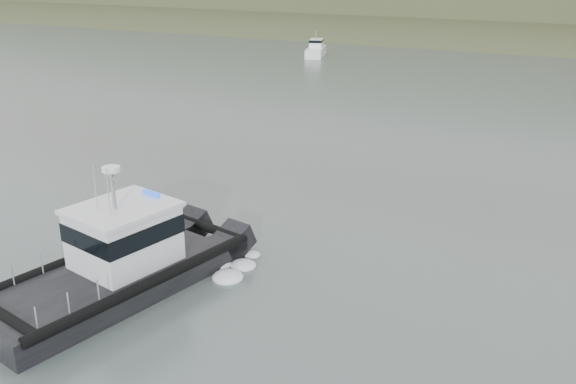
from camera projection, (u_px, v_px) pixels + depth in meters
ground at (217, 362)px, 19.54m from camera, size 400.00×400.00×0.00m
patrol_boat at (119, 259)px, 23.41m from camera, size 5.72×10.68×4.92m
motorboat at (316, 50)px, 78.61m from camera, size 3.52×6.07×3.17m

